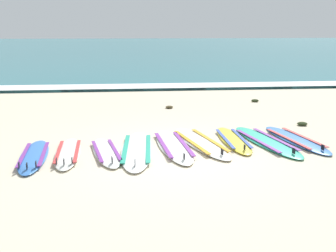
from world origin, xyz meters
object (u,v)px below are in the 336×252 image
(surfboard_3, at_px, (137,149))
(surfboard_4, at_px, (173,145))
(surfboard_1, at_px, (68,153))
(surfboard_7, at_px, (266,141))
(surfboard_5, at_px, (200,142))
(surfboard_2, at_px, (106,152))
(surfboard_8, at_px, (296,139))
(surfboard_0, at_px, (34,156))
(surfboard_6, at_px, (233,140))

(surfboard_3, bearing_deg, surfboard_4, 14.56)
(surfboard_1, distance_m, surfboard_7, 4.19)
(surfboard_5, bearing_deg, surfboard_2, -167.11)
(surfboard_2, height_order, surfboard_3, same)
(surfboard_2, height_order, surfboard_8, same)
(surfboard_4, xyz_separation_m, surfboard_7, (2.05, 0.12, -0.00))
(surfboard_1, relative_size, surfboard_5, 0.79)
(surfboard_3, height_order, surfboard_4, same)
(surfboard_0, distance_m, surfboard_1, 0.64)
(surfboard_4, bearing_deg, surfboard_3, -165.44)
(surfboard_1, relative_size, surfboard_6, 0.96)
(surfboard_4, xyz_separation_m, surfboard_8, (2.74, 0.20, 0.00))
(surfboard_1, height_order, surfboard_8, same)
(surfboard_0, relative_size, surfboard_1, 1.04)
(surfboard_6, bearing_deg, surfboard_5, -170.91)
(surfboard_0, height_order, surfboard_8, same)
(surfboard_7, bearing_deg, surfboard_3, -173.53)
(surfboard_8, bearing_deg, surfboard_4, -175.92)
(surfboard_3, xyz_separation_m, surfboard_7, (2.81, 0.32, 0.00))
(surfboard_0, xyz_separation_m, surfboard_8, (5.50, 0.60, -0.00))
(surfboard_8, bearing_deg, surfboard_2, -173.32)
(surfboard_4, bearing_deg, surfboard_2, -168.24)
(surfboard_2, height_order, surfboard_7, same)
(surfboard_4, distance_m, surfboard_5, 0.63)
(surfboard_3, distance_m, surfboard_5, 1.42)
(surfboard_1, bearing_deg, surfboard_3, 3.61)
(surfboard_0, height_order, surfboard_6, same)
(surfboard_0, relative_size, surfboard_6, 1.00)
(surfboard_4, xyz_separation_m, surfboard_5, (0.61, 0.17, -0.00))
(surfboard_3, relative_size, surfboard_8, 1.11)
(surfboard_3, bearing_deg, surfboard_0, -174.11)
(surfboard_0, xyz_separation_m, surfboard_2, (1.37, 0.12, -0.00))
(surfboard_2, height_order, surfboard_6, same)
(surfboard_1, distance_m, surfboard_8, 4.89)
(surfboard_2, relative_size, surfboard_6, 0.95)
(surfboard_1, relative_size, surfboard_8, 0.86)
(surfboard_4, height_order, surfboard_5, same)
(surfboard_0, height_order, surfboard_7, same)
(surfboard_3, distance_m, surfboard_7, 2.83)
(surfboard_1, bearing_deg, surfboard_4, 7.62)
(surfboard_0, height_order, surfboard_1, same)
(surfboard_0, height_order, surfboard_4, same)
(surfboard_5, bearing_deg, surfboard_1, -170.61)
(surfboard_0, bearing_deg, surfboard_6, 9.55)
(surfboard_4, bearing_deg, surfboard_7, 3.36)
(surfboard_8, bearing_deg, surfboard_0, -173.78)
(surfboard_0, bearing_deg, surfboard_8, 6.22)
(surfboard_2, xyz_separation_m, surfboard_5, (1.99, 0.45, -0.00))
(surfboard_5, bearing_deg, surfboard_4, -164.56)
(surfboard_5, xyz_separation_m, surfboard_6, (0.75, 0.12, 0.00))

